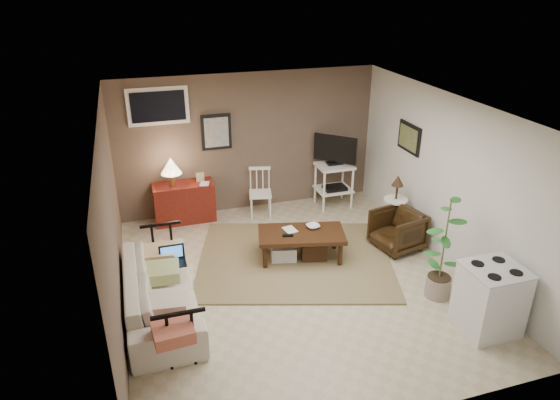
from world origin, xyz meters
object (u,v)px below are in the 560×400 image
object	(u,v)px
coffee_table	(301,243)
spindle_chair	(260,194)
armchair	(397,229)
tv_stand	(335,170)
sofa	(160,284)
red_console	(183,199)
stove	(490,299)
side_table	(396,198)
potted_plant	(444,245)

from	to	relation	value
coffee_table	spindle_chair	bearing A→B (deg)	95.74
coffee_table	armchair	xyz separation A→B (m)	(1.51, -0.13, 0.07)
coffee_table	tv_stand	size ratio (longest dim) A/B	1.04
sofa	armchair	world-z (taller)	sofa
red_console	coffee_table	bearing A→B (deg)	-50.60
armchair	stove	distance (m)	2.01
stove	tv_stand	bearing A→B (deg)	95.91
side_table	stove	size ratio (longest dim) A/B	1.19
red_console	sofa	bearing A→B (deg)	-103.53
red_console	spindle_chair	distance (m)	1.31
coffee_table	tv_stand	world-z (taller)	tv_stand
sofa	tv_stand	bearing A→B (deg)	-55.08
coffee_table	sofa	bearing A→B (deg)	-161.86
spindle_chair	armchair	world-z (taller)	spindle_chair
coffee_table	side_table	distance (m)	1.77
coffee_table	red_console	size ratio (longest dim) A/B	1.17
coffee_table	tv_stand	bearing A→B (deg)	53.27
sofa	stove	world-z (taller)	stove
red_console	potted_plant	bearing A→B (deg)	-47.97
side_table	stove	bearing A→B (deg)	-92.99
potted_plant	red_console	bearing A→B (deg)	132.03
potted_plant	stove	world-z (taller)	potted_plant
tv_stand	side_table	xyz separation A→B (m)	(0.51, -1.27, -0.07)
red_console	potted_plant	size ratio (longest dim) A/B	0.81
red_console	stove	world-z (taller)	red_console
red_console	side_table	distance (m)	3.50
coffee_table	sofa	world-z (taller)	sofa
side_table	stove	distance (m)	2.47
red_console	tv_stand	xyz separation A→B (m)	(2.66, -0.19, 0.29)
sofa	potted_plant	size ratio (longest dim) A/B	1.49
armchair	stove	world-z (taller)	stove
spindle_chair	tv_stand	distance (m)	1.39
red_console	armchair	bearing A→B (deg)	-32.78
side_table	stove	xyz separation A→B (m)	(-0.13, -2.46, -0.20)
tv_stand	potted_plant	size ratio (longest dim) A/B	0.92
coffee_table	tv_stand	xyz separation A→B (m)	(1.19, 1.59, 0.43)
coffee_table	potted_plant	world-z (taller)	potted_plant
potted_plant	stove	size ratio (longest dim) A/B	1.68
armchair	side_table	bearing A→B (deg)	144.64
sofa	side_table	distance (m)	3.90
sofa	armchair	xyz separation A→B (m)	(3.57, 0.55, -0.08)
red_console	spindle_chair	xyz separation A→B (m)	(1.30, -0.15, -0.01)
red_console	side_table	world-z (taller)	red_console
red_console	potted_plant	world-z (taller)	potted_plant
red_console	armchair	world-z (taller)	red_console
side_table	potted_plant	bearing A→B (deg)	-99.89
coffee_table	spindle_chair	xyz separation A→B (m)	(-0.16, 1.63, 0.13)
spindle_chair	potted_plant	distance (m)	3.43
tv_stand	red_console	bearing A→B (deg)	175.83
spindle_chair	armchair	distance (m)	2.43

